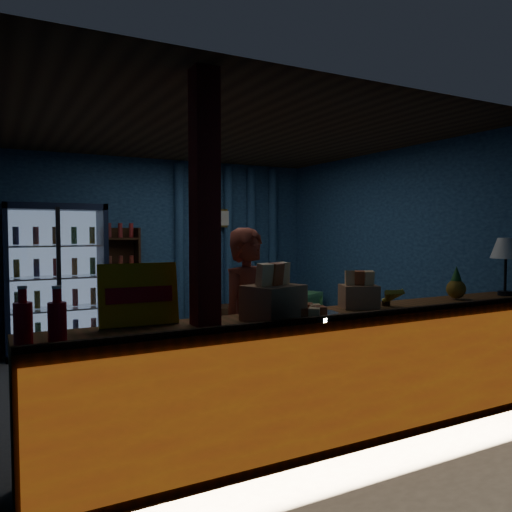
{
  "coord_description": "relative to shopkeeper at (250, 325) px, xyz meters",
  "views": [
    {
      "loc": [
        -2.28,
        -4.9,
        1.57
      ],
      "look_at": [
        0.23,
        -0.2,
        1.29
      ],
      "focal_mm": 35.0,
      "sensor_mm": 36.0,
      "label": 1
    }
  ],
  "objects": [
    {
      "name": "shopkeeper",
      "position": [
        0.0,
        0.0,
        0.0
      ],
      "size": [
        0.67,
        0.54,
        1.59
      ],
      "primitive_type": "imported",
      "rotation": [
        0.0,
        0.0,
        0.3
      ],
      "color": "brown",
      "rests_on": "ground"
    },
    {
      "name": "bottle_shelf",
      "position": [
        -0.27,
        3.39,
        -0.0
      ],
      "size": [
        0.5,
        0.28,
        1.6
      ],
      "color": "#371E11",
      "rests_on": "ground"
    },
    {
      "name": "table_lamp",
      "position": [
        2.44,
        -0.55,
        0.58
      ],
      "size": [
        0.28,
        0.28,
        0.55
      ],
      "color": "black",
      "rests_on": "counter"
    },
    {
      "name": "banana_bunches",
      "position": [
        0.87,
        -0.49,
        0.24
      ],
      "size": [
        0.49,
        0.29,
        0.16
      ],
      "color": "gold",
      "rests_on": "counter"
    },
    {
      "name": "framed_picture",
      "position": [
        1.28,
        3.42,
        0.96
      ],
      "size": [
        0.36,
        0.04,
        0.28
      ],
      "color": "#B98C2E",
      "rests_on": "room_walls"
    },
    {
      "name": "counter",
      "position": [
        0.43,
        -0.58,
        -0.32
      ],
      "size": [
        4.4,
        0.57,
        0.99
      ],
      "color": "brown",
      "rests_on": "ground"
    },
    {
      "name": "green_chair",
      "position": [
        2.13,
        2.77,
        -0.47
      ],
      "size": [
        0.95,
        0.96,
        0.66
      ],
      "primitive_type": "imported",
      "rotation": [
        0.0,
        0.0,
        3.6
      ],
      "color": "#63C66C",
      "rests_on": "ground"
    },
    {
      "name": "curtain_folds",
      "position": [
        1.43,
        3.47,
        0.51
      ],
      "size": [
        1.74,
        0.14,
        2.5
      ],
      "color": "navy",
      "rests_on": "room_walls"
    },
    {
      "name": "beverage_cooler",
      "position": [
        -1.12,
        3.25,
        0.14
      ],
      "size": [
        1.2,
        0.62,
        1.9
      ],
      "color": "black",
      "rests_on": "ground"
    },
    {
      "name": "support_post",
      "position": [
        -0.62,
        -0.57,
        0.51
      ],
      "size": [
        0.16,
        0.16,
        2.6
      ],
      "primitive_type": "cube",
      "color": "maroon",
      "rests_on": "ground"
    },
    {
      "name": "pastry_tray",
      "position": [
        0.12,
        -0.63,
        0.18
      ],
      "size": [
        0.5,
        0.5,
        0.08
      ],
      "color": "silver",
      "rests_on": "counter"
    },
    {
      "name": "pineapple",
      "position": [
        1.81,
        -0.51,
        0.28
      ],
      "size": [
        0.17,
        0.17,
        0.29
      ],
      "color": "brown",
      "rests_on": "counter"
    },
    {
      "name": "ground",
      "position": [
        0.43,
        1.33,
        -0.79
      ],
      "size": [
        4.6,
        4.6,
        0.0
      ],
      "primitive_type": "plane",
      "color": "#515154",
      "rests_on": "ground"
    },
    {
      "name": "snack_box_left",
      "position": [
        -0.14,
        -0.62,
        0.29
      ],
      "size": [
        0.45,
        0.4,
        0.39
      ],
      "color": "#936447",
      "rests_on": "counter"
    },
    {
      "name": "soda_bottles",
      "position": [
        -1.62,
        -0.67,
        0.28
      ],
      "size": [
        0.26,
        0.18,
        0.32
      ],
      "color": "#B40C17",
      "rests_on": "counter"
    },
    {
      "name": "yellow_sign",
      "position": [
        -1.01,
        -0.39,
        0.36
      ],
      "size": [
        0.51,
        0.13,
        0.4
      ],
      "color": "#E3B20B",
      "rests_on": "counter"
    },
    {
      "name": "snack_box_centre",
      "position": [
        0.73,
        -0.48,
        0.26
      ],
      "size": [
        0.35,
        0.32,
        0.3
      ],
      "color": "#936447",
      "rests_on": "counter"
    },
    {
      "name": "side_table",
      "position": [
        0.87,
        2.75,
        -0.54
      ],
      "size": [
        0.58,
        0.43,
        0.61
      ],
      "color": "#371E11",
      "rests_on": "ground"
    },
    {
      "name": "room_walls",
      "position": [
        0.43,
        1.33,
        0.77
      ],
      "size": [
        4.6,
        4.6,
        4.6
      ],
      "color": "navy",
      "rests_on": "ground"
    }
  ]
}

